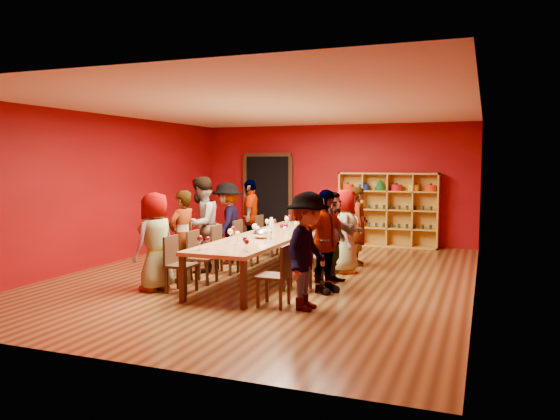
{
  "coord_description": "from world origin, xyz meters",
  "views": [
    {
      "loc": [
        3.63,
        -9.01,
        2.05
      ],
      "look_at": [
        -0.01,
        0.58,
        1.15
      ],
      "focal_mm": 35.0,
      "sensor_mm": 36.0,
      "label": 1
    }
  ],
  "objects_px": {
    "chair_person_right_0": "(279,272)",
    "spittoon_bowl": "(263,234)",
    "chair_person_left_3": "(243,240)",
    "person_right_1": "(325,241)",
    "chair_person_left_1": "(199,254)",
    "tasting_table": "(269,238)",
    "chair_person_left_2": "(222,247)",
    "person_left_4": "(251,217)",
    "wine_bottle": "(302,219)",
    "person_right_4": "(359,226)",
    "chair_person_right_1": "(302,260)",
    "person_left_0": "(155,241)",
    "person_left_2": "(201,224)",
    "chair_person_right_2": "(315,253)",
    "person_right_0": "(308,251)",
    "chair_person_right_4": "(341,239)",
    "chair_person_right_3": "(330,245)",
    "shelving_unit": "(388,206)",
    "person_left_3": "(227,223)",
    "chair_person_left_0": "(177,261)",
    "chair_person_left_4": "(264,233)",
    "person_left_1": "(182,236)",
    "person_right_3": "(345,231)"
  },
  "relations": [
    {
      "from": "chair_person_right_0",
      "to": "spittoon_bowl",
      "type": "xyz_separation_m",
      "value": [
        -0.85,
        1.45,
        0.33
      ]
    },
    {
      "from": "chair_person_left_3",
      "to": "chair_person_right_0",
      "type": "distance_m",
      "value": 3.29
    },
    {
      "from": "person_right_1",
      "to": "chair_person_left_1",
      "type": "bearing_deg",
      "value": 116.84
    },
    {
      "from": "tasting_table",
      "to": "chair_person_left_2",
      "type": "relative_size",
      "value": 5.06
    },
    {
      "from": "person_left_4",
      "to": "wine_bottle",
      "type": "distance_m",
      "value": 1.28
    },
    {
      "from": "person_right_4",
      "to": "chair_person_left_2",
      "type": "bearing_deg",
      "value": 113.04
    },
    {
      "from": "chair_person_right_1",
      "to": "person_right_1",
      "type": "distance_m",
      "value": 0.49
    },
    {
      "from": "chair_person_right_0",
      "to": "chair_person_right_1",
      "type": "xyz_separation_m",
      "value": [
        0.0,
        1.04,
        0.0
      ]
    },
    {
      "from": "person_left_0",
      "to": "person_left_2",
      "type": "bearing_deg",
      "value": -167.18
    },
    {
      "from": "chair_person_left_2",
      "to": "chair_person_right_1",
      "type": "height_order",
      "value": "same"
    },
    {
      "from": "chair_person_left_3",
      "to": "chair_person_right_2",
      "type": "height_order",
      "value": "same"
    },
    {
      "from": "person_right_0",
      "to": "chair_person_right_4",
      "type": "distance_m",
      "value": 3.56
    },
    {
      "from": "chair_person_right_1",
      "to": "chair_person_right_3",
      "type": "distance_m",
      "value": 1.65
    },
    {
      "from": "chair_person_left_1",
      "to": "chair_person_right_0",
      "type": "distance_m",
      "value": 2.05
    },
    {
      "from": "shelving_unit",
      "to": "chair_person_right_0",
      "type": "distance_m",
      "value": 6.24
    },
    {
      "from": "person_left_3",
      "to": "person_right_0",
      "type": "xyz_separation_m",
      "value": [
        2.59,
        -2.74,
        -0.0
      ]
    },
    {
      "from": "chair_person_right_1",
      "to": "wine_bottle",
      "type": "bearing_deg",
      "value": 108.53
    },
    {
      "from": "shelving_unit",
      "to": "person_right_0",
      "type": "relative_size",
      "value": 1.46
    },
    {
      "from": "chair_person_left_0",
      "to": "wine_bottle",
      "type": "bearing_deg",
      "value": 74.48
    },
    {
      "from": "person_left_0",
      "to": "wine_bottle",
      "type": "height_order",
      "value": "person_left_0"
    },
    {
      "from": "person_left_4",
      "to": "person_left_3",
      "type": "bearing_deg",
      "value": -17.18
    },
    {
      "from": "chair_person_left_4",
      "to": "chair_person_right_3",
      "type": "relative_size",
      "value": 1.0
    },
    {
      "from": "chair_person_left_1",
      "to": "chair_person_left_2",
      "type": "distance_m",
      "value": 0.86
    },
    {
      "from": "chair_person_left_0",
      "to": "person_left_1",
      "type": "relative_size",
      "value": 0.57
    },
    {
      "from": "wine_bottle",
      "to": "chair_person_right_1",
      "type": "bearing_deg",
      "value": -71.47
    },
    {
      "from": "person_right_0",
      "to": "spittoon_bowl",
      "type": "distance_m",
      "value": 1.93
    },
    {
      "from": "person_left_3",
      "to": "wine_bottle",
      "type": "xyz_separation_m",
      "value": [
        1.29,
        0.91,
        0.04
      ]
    },
    {
      "from": "chair_person_left_4",
      "to": "spittoon_bowl",
      "type": "xyz_separation_m",
      "value": [
        0.97,
        -2.4,
        0.33
      ]
    },
    {
      "from": "chair_person_left_2",
      "to": "person_right_4",
      "type": "distance_m",
      "value": 2.78
    },
    {
      "from": "shelving_unit",
      "to": "chair_person_right_1",
      "type": "height_order",
      "value": "shelving_unit"
    },
    {
      "from": "chair_person_left_0",
      "to": "chair_person_left_1",
      "type": "relative_size",
      "value": 1.0
    },
    {
      "from": "person_left_1",
      "to": "chair_person_right_1",
      "type": "bearing_deg",
      "value": 106.62
    },
    {
      "from": "chair_person_left_4",
      "to": "shelving_unit",
      "type": "bearing_deg",
      "value": 45.62
    },
    {
      "from": "chair_person_right_0",
      "to": "chair_person_right_4",
      "type": "height_order",
      "value": "same"
    },
    {
      "from": "person_left_4",
      "to": "person_left_2",
      "type": "bearing_deg",
      "value": -18.89
    },
    {
      "from": "chair_person_left_2",
      "to": "person_right_4",
      "type": "bearing_deg",
      "value": 38.0
    },
    {
      "from": "person_left_0",
      "to": "spittoon_bowl",
      "type": "relative_size",
      "value": 4.67
    },
    {
      "from": "chair_person_left_3",
      "to": "spittoon_bowl",
      "type": "bearing_deg",
      "value": -53.1
    },
    {
      "from": "chair_person_right_0",
      "to": "chair_person_right_1",
      "type": "distance_m",
      "value": 1.04
    },
    {
      "from": "person_left_0",
      "to": "chair_person_right_1",
      "type": "distance_m",
      "value": 2.37
    },
    {
      "from": "chair_person_left_3",
      "to": "chair_person_right_4",
      "type": "bearing_deg",
      "value": 23.09
    },
    {
      "from": "person_left_3",
      "to": "spittoon_bowl",
      "type": "distance_m",
      "value": 1.84
    },
    {
      "from": "chair_person_left_2",
      "to": "chair_person_right_1",
      "type": "bearing_deg",
      "value": -23.0
    },
    {
      "from": "person_left_0",
      "to": "chair_person_right_2",
      "type": "xyz_separation_m",
      "value": [
        2.21,
        1.47,
        -0.29
      ]
    },
    {
      "from": "chair_person_right_3",
      "to": "person_right_3",
      "type": "xyz_separation_m",
      "value": [
        0.29,
        0.0,
        0.28
      ]
    },
    {
      "from": "person_left_1",
      "to": "person_right_4",
      "type": "relative_size",
      "value": 1.0
    },
    {
      "from": "wine_bottle",
      "to": "person_left_0",
      "type": "bearing_deg",
      "value": -111.5
    },
    {
      "from": "chair_person_left_2",
      "to": "chair_person_right_2",
      "type": "height_order",
      "value": "same"
    },
    {
      "from": "chair_person_right_4",
      "to": "chair_person_right_2",
      "type": "bearing_deg",
      "value": -90.0
    },
    {
      "from": "person_left_1",
      "to": "chair_person_left_4",
      "type": "relative_size",
      "value": 1.77
    }
  ]
}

